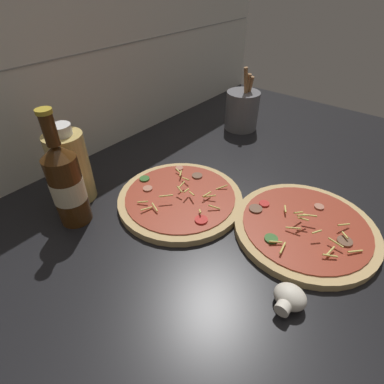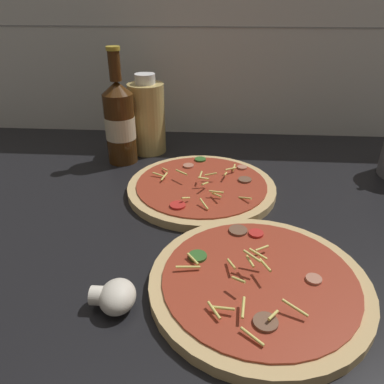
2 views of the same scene
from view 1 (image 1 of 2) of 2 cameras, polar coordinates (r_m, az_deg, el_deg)
name	(u,v)px [view 1 (image 1 of 2)]	position (r cm, az deg, el deg)	size (l,w,h in cm)	color
counter_slab	(225,214)	(70.62, 6.24, -4.23)	(160.00, 90.00, 2.50)	black
tile_backsplash	(82,53)	(87.49, -20.18, 23.64)	(160.00, 1.13, 60.00)	silver
pizza_near	(305,228)	(68.05, 20.67, -6.40)	(29.77, 29.77, 5.29)	tan
pizza_far	(180,198)	(71.32, -2.24, -1.20)	(29.40, 29.40, 4.26)	tan
beer_bottle	(66,184)	(66.35, -22.80, 1.45)	(6.81, 6.81, 25.54)	#47280F
oil_bottle	(71,166)	(73.73, -22.11, 4.53)	(8.58, 8.58, 18.84)	#D6B766
mushroom_left	(289,298)	(54.38, 18.04, -18.65)	(5.74, 5.46, 3.82)	white
utensil_crock	(242,110)	(104.98, 9.51, 15.18)	(10.91, 10.91, 20.45)	slate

